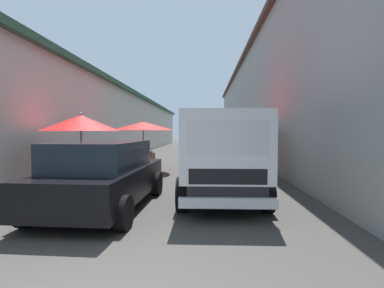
{
  "coord_description": "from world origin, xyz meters",
  "views": [
    {
      "loc": [
        -1.82,
        -1.15,
        1.66
      ],
      "look_at": [
        8.02,
        -0.66,
        1.22
      ],
      "focal_mm": 26.22,
      "sensor_mm": 36.0,
      "label": 1
    }
  ],
  "objects_px": {
    "fruit_stall_far_left": "(231,127)",
    "parked_scooter": "(134,156)",
    "vendor_by_crates": "(236,145)",
    "delivery_truck": "(222,159)",
    "fruit_stall_near_right": "(81,132)",
    "plastic_stool": "(218,160)",
    "fruit_stall_mid_lane": "(144,132)",
    "hatchback_car": "(104,175)"
  },
  "relations": [
    {
      "from": "vendor_by_crates",
      "to": "plastic_stool",
      "type": "xyz_separation_m",
      "value": [
        -3.42,
        1.24,
        -0.54
      ]
    },
    {
      "from": "fruit_stall_far_left",
      "to": "fruit_stall_near_right",
      "type": "height_order",
      "value": "fruit_stall_far_left"
    },
    {
      "from": "fruit_stall_mid_lane",
      "to": "fruit_stall_near_right",
      "type": "distance_m",
      "value": 3.59
    },
    {
      "from": "fruit_stall_far_left",
      "to": "parked_scooter",
      "type": "xyz_separation_m",
      "value": [
        3.39,
        4.54,
        -1.4
      ]
    },
    {
      "from": "vendor_by_crates",
      "to": "fruit_stall_far_left",
      "type": "bearing_deg",
      "value": 171.69
    },
    {
      "from": "parked_scooter",
      "to": "vendor_by_crates",
      "type": "bearing_deg",
      "value": -65.52
    },
    {
      "from": "fruit_stall_far_left",
      "to": "delivery_truck",
      "type": "relative_size",
      "value": 0.56
    },
    {
      "from": "fruit_stall_near_right",
      "to": "delivery_truck",
      "type": "xyz_separation_m",
      "value": [
        -1.44,
        -3.96,
        -0.62
      ]
    },
    {
      "from": "fruit_stall_near_right",
      "to": "plastic_stool",
      "type": "bearing_deg",
      "value": -38.99
    },
    {
      "from": "fruit_stall_far_left",
      "to": "vendor_by_crates",
      "type": "bearing_deg",
      "value": -8.31
    },
    {
      "from": "parked_scooter",
      "to": "fruit_stall_near_right",
      "type": "bearing_deg",
      "value": -179.81
    },
    {
      "from": "hatchback_car",
      "to": "vendor_by_crates",
      "type": "bearing_deg",
      "value": -20.73
    },
    {
      "from": "fruit_stall_mid_lane",
      "to": "fruit_stall_far_left",
      "type": "height_order",
      "value": "fruit_stall_far_left"
    },
    {
      "from": "parked_scooter",
      "to": "hatchback_car",
      "type": "bearing_deg",
      "value": -169.97
    },
    {
      "from": "fruit_stall_far_left",
      "to": "fruit_stall_near_right",
      "type": "relative_size",
      "value": 1.25
    },
    {
      "from": "hatchback_car",
      "to": "plastic_stool",
      "type": "distance_m",
      "value": 7.6
    },
    {
      "from": "fruit_stall_far_left",
      "to": "parked_scooter",
      "type": "distance_m",
      "value": 5.84
    },
    {
      "from": "delivery_truck",
      "to": "vendor_by_crates",
      "type": "distance_m",
      "value": 10.06
    },
    {
      "from": "fruit_stall_near_right",
      "to": "hatchback_car",
      "type": "height_order",
      "value": "fruit_stall_near_right"
    },
    {
      "from": "fruit_stall_far_left",
      "to": "fruit_stall_near_right",
      "type": "xyz_separation_m",
      "value": [
        -2.67,
        4.52,
        -0.19
      ]
    },
    {
      "from": "fruit_stall_mid_lane",
      "to": "plastic_stool",
      "type": "bearing_deg",
      "value": -61.4
    },
    {
      "from": "delivery_truck",
      "to": "parked_scooter",
      "type": "xyz_separation_m",
      "value": [
        7.5,
        3.99,
        -0.59
      ]
    },
    {
      "from": "fruit_stall_near_right",
      "to": "delivery_truck",
      "type": "relative_size",
      "value": 0.45
    },
    {
      "from": "parked_scooter",
      "to": "plastic_stool",
      "type": "bearing_deg",
      "value": -103.04
    },
    {
      "from": "fruit_stall_far_left",
      "to": "vendor_by_crates",
      "type": "distance_m",
      "value": 5.99
    },
    {
      "from": "fruit_stall_mid_lane",
      "to": "delivery_truck",
      "type": "distance_m",
      "value": 5.7
    },
    {
      "from": "fruit_stall_near_right",
      "to": "plastic_stool",
      "type": "height_order",
      "value": "fruit_stall_near_right"
    },
    {
      "from": "parked_scooter",
      "to": "plastic_stool",
      "type": "height_order",
      "value": "parked_scooter"
    },
    {
      "from": "delivery_truck",
      "to": "vendor_by_crates",
      "type": "height_order",
      "value": "delivery_truck"
    },
    {
      "from": "hatchback_car",
      "to": "delivery_truck",
      "type": "relative_size",
      "value": 0.8
    },
    {
      "from": "fruit_stall_mid_lane",
      "to": "vendor_by_crates",
      "type": "bearing_deg",
      "value": -40.27
    },
    {
      "from": "delivery_truck",
      "to": "parked_scooter",
      "type": "relative_size",
      "value": 2.99
    },
    {
      "from": "fruit_stall_near_right",
      "to": "delivery_truck",
      "type": "distance_m",
      "value": 4.26
    },
    {
      "from": "fruit_stall_far_left",
      "to": "fruit_stall_near_right",
      "type": "bearing_deg",
      "value": 120.62
    },
    {
      "from": "hatchback_car",
      "to": "plastic_stool",
      "type": "xyz_separation_m",
      "value": [
        7.08,
        -2.73,
        -0.41
      ]
    },
    {
      "from": "fruit_stall_near_right",
      "to": "fruit_stall_far_left",
      "type": "bearing_deg",
      "value": -59.38
    },
    {
      "from": "plastic_stool",
      "to": "hatchback_car",
      "type": "bearing_deg",
      "value": 158.88
    },
    {
      "from": "parked_scooter",
      "to": "fruit_stall_mid_lane",
      "type": "bearing_deg",
      "value": -157.82
    },
    {
      "from": "fruit_stall_mid_lane",
      "to": "fruit_stall_near_right",
      "type": "relative_size",
      "value": 1.14
    },
    {
      "from": "vendor_by_crates",
      "to": "fruit_stall_near_right",
      "type": "bearing_deg",
      "value": 147.78
    },
    {
      "from": "hatchback_car",
      "to": "plastic_stool",
      "type": "relative_size",
      "value": 9.12
    },
    {
      "from": "fruit_stall_mid_lane",
      "to": "vendor_by_crates",
      "type": "relative_size",
      "value": 1.65
    }
  ]
}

